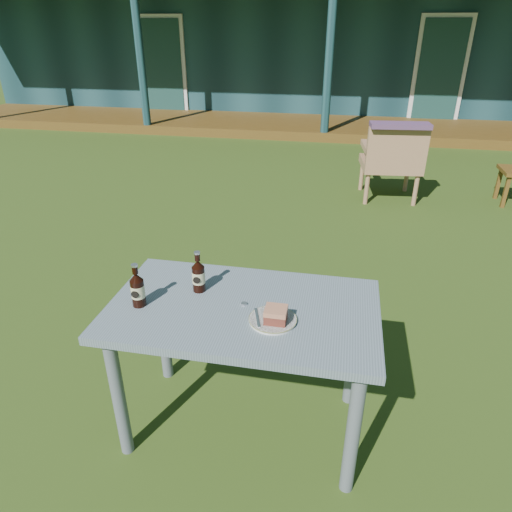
% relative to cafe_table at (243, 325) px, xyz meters
% --- Properties ---
extents(ground, '(80.00, 80.00, 0.00)m').
position_rel_cafe_table_xyz_m(ground, '(0.00, 1.60, -0.62)').
color(ground, '#334916').
extents(pavilion, '(15.80, 8.30, 3.45)m').
position_rel_cafe_table_xyz_m(pavilion, '(-0.00, 10.99, 0.99)').
color(pavilion, '#17383E').
rests_on(pavilion, ground).
extents(cafe_table, '(1.20, 0.70, 0.72)m').
position_rel_cafe_table_xyz_m(cafe_table, '(0.00, 0.00, 0.00)').
color(cafe_table, slate).
rests_on(cafe_table, ground).
extents(plate, '(0.20, 0.20, 0.01)m').
position_rel_cafe_table_xyz_m(plate, '(0.15, -0.09, 0.11)').
color(plate, silver).
rests_on(plate, cafe_table).
extents(cake_slice, '(0.09, 0.09, 0.06)m').
position_rel_cafe_table_xyz_m(cake_slice, '(0.16, -0.10, 0.15)').
color(cake_slice, '#5F291E').
rests_on(cake_slice, plate).
extents(fork, '(0.05, 0.14, 0.00)m').
position_rel_cafe_table_xyz_m(fork, '(0.08, -0.10, 0.12)').
color(fork, silver).
rests_on(fork, plate).
extents(cola_bottle_near, '(0.06, 0.06, 0.20)m').
position_rel_cafe_table_xyz_m(cola_bottle_near, '(-0.23, 0.09, 0.18)').
color(cola_bottle_near, black).
rests_on(cola_bottle_near, cafe_table).
extents(cola_bottle_far, '(0.06, 0.06, 0.21)m').
position_rel_cafe_table_xyz_m(cola_bottle_far, '(-0.46, -0.08, 0.18)').
color(cola_bottle_far, black).
rests_on(cola_bottle_far, cafe_table).
extents(bottle_cap, '(0.03, 0.03, 0.01)m').
position_rel_cafe_table_xyz_m(bottle_cap, '(0.00, 0.01, 0.11)').
color(bottle_cap, silver).
rests_on(bottle_cap, cafe_table).
extents(armchair_left, '(0.69, 0.66, 0.86)m').
position_rel_cafe_table_xyz_m(armchair_left, '(0.91, 3.59, -0.13)').
color(armchair_left, '#A07350').
rests_on(armchair_left, ground).
extents(floral_throw, '(0.64, 0.28, 0.05)m').
position_rel_cafe_table_xyz_m(floral_throw, '(0.93, 3.41, 0.27)').
color(floral_throw, '#563759').
rests_on(floral_throw, armchair_left).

